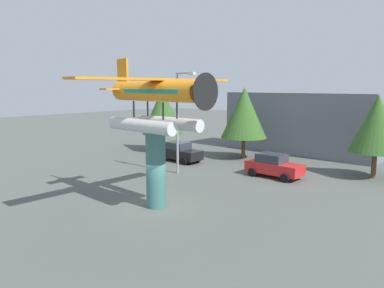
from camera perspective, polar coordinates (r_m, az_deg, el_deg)
ground_plane at (r=21.34m, az=-5.50°, el=-9.58°), size 140.00×140.00×0.00m
display_pedestal at (r=20.75m, az=-5.58°, el=-3.90°), size 1.10×1.10×4.33m
floatplane_monument at (r=20.16m, az=-5.50°, el=6.73°), size 6.93×10.42×4.00m
car_near_black at (r=33.49m, az=-1.93°, el=-1.20°), size 4.20×2.02×1.76m
car_mid_red at (r=28.37m, az=12.44°, el=-3.25°), size 4.20×2.02×1.76m
streetlight_primary at (r=28.34m, az=-1.98°, el=4.42°), size 1.84×0.28×7.82m
storefront_building at (r=39.56m, az=16.70°, el=3.15°), size 15.39×5.32×6.10m
tree_west at (r=38.84m, az=-4.56°, el=5.05°), size 4.27×4.27×6.55m
tree_east at (r=34.78m, az=8.01°, el=4.80°), size 4.22×4.22×6.67m
tree_center_back at (r=30.09m, az=26.57°, el=2.81°), size 3.78×3.78×6.16m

